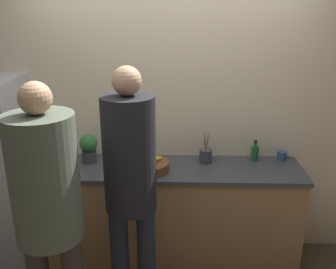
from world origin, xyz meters
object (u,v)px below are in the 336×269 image
(utensil_crock, at_px, (206,155))
(cup_blue, at_px, (282,155))
(person_center, at_px, (130,178))
(bottle_green, at_px, (255,153))
(potted_plant, at_px, (89,147))
(person_left, at_px, (47,200))
(fruit_bowl, at_px, (149,166))

(utensil_crock, xyz_separation_m, cup_blue, (0.67, 0.08, -0.03))
(person_center, height_order, bottle_green, person_center)
(potted_plant, bearing_deg, cup_blue, 3.61)
(person_left, relative_size, cup_blue, 22.31)
(person_left, xyz_separation_m, person_center, (0.44, 0.33, -0.01))
(cup_blue, xyz_separation_m, potted_plant, (-1.66, -0.10, 0.10))
(person_left, distance_m, fruit_bowl, 1.03)
(person_center, bearing_deg, potted_plant, 122.22)
(fruit_bowl, height_order, bottle_green, bottle_green)
(bottle_green, bearing_deg, potted_plant, -176.91)
(cup_blue, bearing_deg, bottle_green, -173.40)
(person_left, relative_size, fruit_bowl, 5.48)
(person_center, relative_size, utensil_crock, 6.97)
(bottle_green, height_order, cup_blue, bottle_green)
(person_center, bearing_deg, person_left, -143.67)
(cup_blue, distance_m, potted_plant, 1.67)
(person_left, relative_size, potted_plant, 7.33)
(person_center, relative_size, cup_blue, 22.72)
(utensil_crock, height_order, cup_blue, utensil_crock)
(bottle_green, xyz_separation_m, potted_plant, (-1.42, -0.08, 0.06))
(fruit_bowl, xyz_separation_m, bottle_green, (0.90, 0.23, 0.03))
(person_left, bearing_deg, bottle_green, 37.88)
(person_center, height_order, fruit_bowl, person_center)
(person_center, bearing_deg, bottle_green, 38.57)
(person_left, relative_size, person_center, 0.98)
(fruit_bowl, bearing_deg, potted_plant, 163.26)
(person_center, distance_m, bottle_green, 1.25)
(person_left, height_order, bottle_green, person_left)
(fruit_bowl, distance_m, bottle_green, 0.93)
(cup_blue, bearing_deg, utensil_crock, -172.94)
(bottle_green, height_order, potted_plant, potted_plant)
(utensil_crock, bearing_deg, person_center, -127.23)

